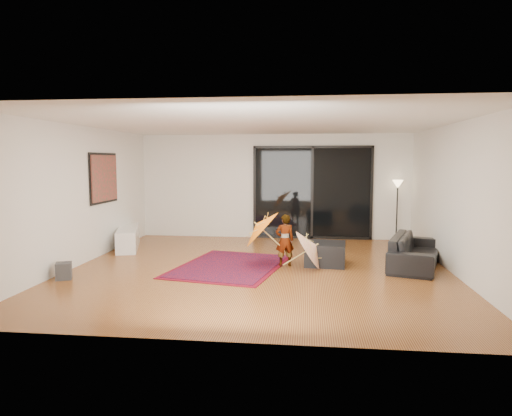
% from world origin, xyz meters
% --- Properties ---
extents(floor, '(7.00, 7.00, 0.00)m').
position_xyz_m(floor, '(0.00, 0.00, 0.00)').
color(floor, '#9A5F2A').
rests_on(floor, ground).
extents(ceiling, '(7.00, 7.00, 0.00)m').
position_xyz_m(ceiling, '(0.00, 0.00, 2.70)').
color(ceiling, white).
rests_on(ceiling, wall_back).
extents(wall_back, '(7.00, 0.00, 7.00)m').
position_xyz_m(wall_back, '(0.00, 3.50, 1.35)').
color(wall_back, silver).
rests_on(wall_back, floor).
extents(wall_front, '(7.00, 0.00, 7.00)m').
position_xyz_m(wall_front, '(0.00, -3.50, 1.35)').
color(wall_front, silver).
rests_on(wall_front, floor).
extents(wall_left, '(0.00, 7.00, 7.00)m').
position_xyz_m(wall_left, '(-3.50, 0.00, 1.35)').
color(wall_left, silver).
rests_on(wall_left, floor).
extents(wall_right, '(0.00, 7.00, 7.00)m').
position_xyz_m(wall_right, '(3.50, 0.00, 1.35)').
color(wall_right, silver).
rests_on(wall_right, floor).
extents(sliding_door, '(3.06, 0.07, 2.40)m').
position_xyz_m(sliding_door, '(1.00, 3.47, 1.20)').
color(sliding_door, black).
rests_on(sliding_door, wall_back).
extents(painting, '(0.04, 1.28, 1.08)m').
position_xyz_m(painting, '(-3.46, 1.00, 1.65)').
color(painting, black).
rests_on(painting, wall_left).
extents(media_console, '(0.94, 1.76, 0.48)m').
position_xyz_m(media_console, '(-3.25, 1.69, 0.24)').
color(media_console, white).
rests_on(media_console, floor).
extents(speaker, '(0.33, 0.33, 0.29)m').
position_xyz_m(speaker, '(-3.25, -1.14, 0.14)').
color(speaker, '#424244').
rests_on(speaker, floor).
extents(persian_rug, '(2.32, 2.90, 0.02)m').
position_xyz_m(persian_rug, '(-0.57, 0.13, 0.01)').
color(persian_rug, '#5D0717').
rests_on(persian_rug, floor).
extents(sofa, '(1.39, 2.20, 0.60)m').
position_xyz_m(sofa, '(2.95, 0.55, 0.30)').
color(sofa, black).
rests_on(sofa, floor).
extents(ottoman, '(0.82, 0.82, 0.43)m').
position_xyz_m(ottoman, '(1.25, 0.48, 0.22)').
color(ottoman, black).
rests_on(ottoman, floor).
extents(floor_lamp, '(0.27, 0.27, 1.55)m').
position_xyz_m(floor_lamp, '(3.10, 3.25, 1.22)').
color(floor_lamp, black).
rests_on(floor_lamp, floor).
extents(child, '(0.42, 0.34, 1.00)m').
position_xyz_m(child, '(0.46, 0.29, 0.50)').
color(child, '#999999').
rests_on(child, floor).
extents(parasol_orange, '(0.72, 0.89, 0.90)m').
position_xyz_m(parasol_orange, '(-0.09, 0.24, 0.73)').
color(parasol_orange, orange).
rests_on(parasol_orange, child).
extents(parasol_white, '(0.61, 0.82, 0.93)m').
position_xyz_m(parasol_white, '(1.06, 0.14, 0.50)').
color(parasol_white, white).
rests_on(parasol_white, floor).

